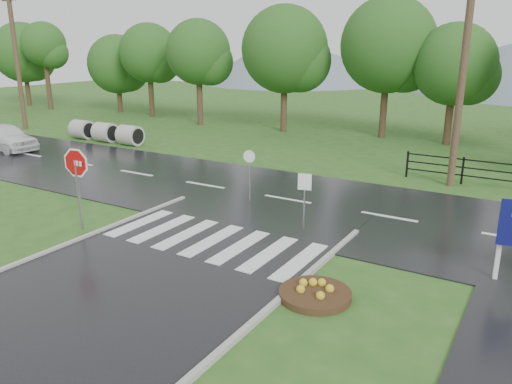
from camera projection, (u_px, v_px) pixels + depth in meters
The scene contains 13 objects.
ground at pixel (82, 314), 11.23m from camera, with size 120.00×120.00×0.00m, color #2B571D.
main_road at pixel (288, 200), 19.44m from camera, with size 90.00×8.00×0.04m, color black.
crosswalk at pixel (212, 240), 15.32m from camera, with size 6.50×2.80×0.02m.
hills at pixel (497, 210), 67.28m from camera, with size 102.00×48.00×48.00m.
treeline at pixel (408, 144), 30.44m from camera, with size 83.20×5.20×10.00m.
culvert_pipes at pixel (105, 132), 31.01m from camera, with size 5.50×1.20×1.20m.
stop_sign at pixel (76, 170), 15.83m from camera, with size 1.27×0.18×2.88m.
flower_bed at pixel (315, 293), 11.91m from camera, with size 1.75×1.75×0.35m.
reg_sign_small at pixel (305, 191), 15.75m from camera, with size 0.42×0.14×1.95m.
reg_sign_round at pixel (249, 169), 18.90m from camera, with size 0.47×0.10×2.03m.
car_white at pixel (7, 150), 28.69m from camera, with size 4.51×1.81×1.54m, color white.
utility_pole_west at pixel (17, 60), 34.55m from camera, with size 1.68×0.32×9.45m.
utility_pole_east at pixel (462, 76), 20.16m from camera, with size 1.62×0.30×9.11m.
Camera 1 is at (8.52, -6.52, 5.82)m, focal length 35.00 mm.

